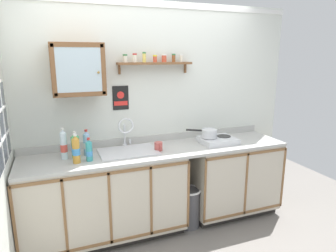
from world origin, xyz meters
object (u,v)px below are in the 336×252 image
bottle_water_clear_1 (64,145)px  trash_bin (189,207)px  saucepan (209,133)px  mug (159,146)px  bottle_juice_amber_2 (76,150)px  bottle_water_blue_3 (87,144)px  bottle_soda_green_0 (76,146)px  sink (128,153)px  wall_cabinet (78,69)px  bottle_detergent_teal_4 (89,151)px  warning_sign (121,98)px  hot_plate_stove (218,140)px

bottle_water_clear_1 → trash_bin: (1.27, -0.17, -0.81)m
saucepan → bottle_water_clear_1: (-1.57, 0.03, 0.02)m
saucepan → mug: (-0.63, -0.05, -0.07)m
bottle_juice_amber_2 → trash_bin: (1.17, -0.02, -0.80)m
bottle_water_blue_3 → bottle_soda_green_0: bearing=-156.6°
mug → sink: bearing=165.8°
saucepan → bottle_juice_amber_2: bottle_juice_amber_2 is taller
wall_cabinet → bottle_detergent_teal_4: bearing=-83.2°
bottle_soda_green_0 → warning_sign: 0.71m
hot_plate_stove → bottle_water_blue_3: bottle_water_blue_3 is taller
saucepan → bottle_soda_green_0: 1.46m
hot_plate_stove → wall_cabinet: bearing=173.2°
hot_plate_stove → bottle_juice_amber_2: bearing=-176.5°
bottle_detergent_teal_4 → warning_sign: size_ratio=0.88×
bottle_water_blue_3 → saucepan: bearing=-3.1°
saucepan → wall_cabinet: (-1.38, 0.15, 0.73)m
wall_cabinet → trash_bin: size_ratio=1.10×
sink → wall_cabinet: size_ratio=1.19×
hot_plate_stove → bottle_water_clear_1: bearing=177.9°
bottle_detergent_teal_4 → trash_bin: (1.05, -0.03, -0.78)m
mug → warning_sign: warning_sign is taller
bottle_soda_green_0 → trash_bin: (1.16, -0.16, -0.80)m
hot_plate_stove → warning_sign: size_ratio=1.54×
bottle_soda_green_0 → wall_cabinet: (0.08, 0.13, 0.73)m
hot_plate_stove → mug: (-0.73, -0.02, 0.01)m
bottle_detergent_teal_4 → trash_bin: bearing=-1.6°
bottle_water_blue_3 → warning_sign: (0.41, 0.22, 0.41)m
warning_sign → bottle_detergent_teal_4: bearing=-135.1°
warning_sign → bottle_soda_green_0: bearing=-152.6°
saucepan → warning_sign: 1.07m
sink → bottle_juice_amber_2: size_ratio=2.12×
bottle_water_clear_1 → wall_cabinet: 0.75m
hot_plate_stove → bottle_juice_amber_2: (-1.56, -0.10, 0.10)m
bottle_detergent_teal_4 → wall_cabinet: wall_cabinet is taller
bottle_soda_green_0 → mug: 0.84m
mug → trash_bin: bearing=-15.7°
sink → bottle_detergent_teal_4: size_ratio=2.60×
hot_plate_stove → mug: mug is taller
bottle_detergent_teal_4 → mug: bottle_detergent_teal_4 is taller
mug → warning_sign: bearing=132.6°
warning_sign → trash_bin: 1.43m
wall_cabinet → warning_sign: 0.56m
bottle_water_clear_1 → mug: (0.94, -0.08, -0.09)m
bottle_detergent_teal_4 → warning_sign: 0.72m
bottle_soda_green_0 → trash_bin: bearing=-8.1°
bottle_water_clear_1 → bottle_detergent_teal_4: (0.22, -0.15, -0.04)m
bottle_soda_green_0 → warning_sign: (0.52, 0.27, 0.41)m
saucepan → bottle_water_blue_3: bearing=176.9°
hot_plate_stove → saucepan: 0.14m
bottle_juice_amber_2 → trash_bin: size_ratio=0.62×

